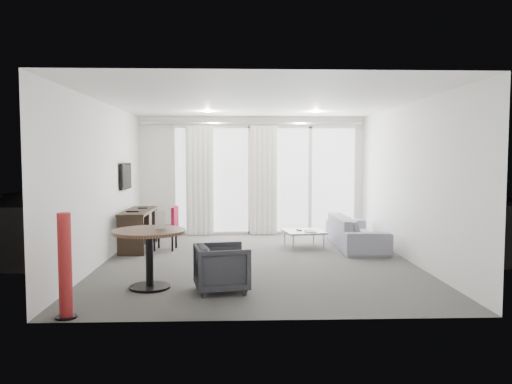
{
  "coord_description": "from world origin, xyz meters",
  "views": [
    {
      "loc": [
        -0.32,
        -8.12,
        1.71
      ],
      "look_at": [
        0.0,
        0.6,
        1.1
      ],
      "focal_mm": 35.0,
      "sensor_mm": 36.0,
      "label": 1
    }
  ],
  "objects_px": {
    "tub_armchair": "(222,268)",
    "rattan_chair_b": "(310,210)",
    "desk": "(139,229)",
    "coffee_table": "(304,239)",
    "desk_chair": "(165,228)",
    "round_table": "(149,259)",
    "sofa": "(356,232)",
    "red_lamp": "(65,266)",
    "rattan_chair_a": "(269,210)"
  },
  "relations": [
    {
      "from": "coffee_table",
      "to": "sofa",
      "type": "relative_size",
      "value": 0.35
    },
    {
      "from": "round_table",
      "to": "rattan_chair_b",
      "type": "xyz_separation_m",
      "value": [
        2.94,
        5.76,
        0.03
      ]
    },
    {
      "from": "rattan_chair_a",
      "to": "red_lamp",
      "type": "bearing_deg",
      "value": -115.8
    },
    {
      "from": "coffee_table",
      "to": "sofa",
      "type": "xyz_separation_m",
      "value": [
        1.0,
        -0.01,
        0.14
      ]
    },
    {
      "from": "desk_chair",
      "to": "red_lamp",
      "type": "height_order",
      "value": "red_lamp"
    },
    {
      "from": "sofa",
      "to": "desk",
      "type": "bearing_deg",
      "value": 89.64
    },
    {
      "from": "desk_chair",
      "to": "red_lamp",
      "type": "xyz_separation_m",
      "value": [
        -0.49,
        -3.92,
        0.16
      ]
    },
    {
      "from": "desk_chair",
      "to": "sofa",
      "type": "bearing_deg",
      "value": 6.9
    },
    {
      "from": "round_table",
      "to": "tub_armchair",
      "type": "height_order",
      "value": "round_table"
    },
    {
      "from": "desk_chair",
      "to": "sofa",
      "type": "xyz_separation_m",
      "value": [
        3.59,
        0.12,
        -0.1
      ]
    },
    {
      "from": "rattan_chair_a",
      "to": "rattan_chair_b",
      "type": "bearing_deg",
      "value": 10.0
    },
    {
      "from": "desk_chair",
      "to": "tub_armchair",
      "type": "xyz_separation_m",
      "value": [
        1.14,
        -2.92,
        -0.1
      ]
    },
    {
      "from": "desk",
      "to": "coffee_table",
      "type": "height_order",
      "value": "desk"
    },
    {
      "from": "tub_armchair",
      "to": "coffee_table",
      "type": "relative_size",
      "value": 0.94
    },
    {
      "from": "red_lamp",
      "to": "coffee_table",
      "type": "height_order",
      "value": "red_lamp"
    },
    {
      "from": "desk",
      "to": "round_table",
      "type": "relative_size",
      "value": 1.61
    },
    {
      "from": "sofa",
      "to": "rattan_chair_b",
      "type": "xyz_separation_m",
      "value": [
        -0.46,
        2.91,
        0.11
      ]
    },
    {
      "from": "round_table",
      "to": "tub_armchair",
      "type": "xyz_separation_m",
      "value": [
        0.95,
        -0.2,
        -0.08
      ]
    },
    {
      "from": "desk_chair",
      "to": "rattan_chair_b",
      "type": "relative_size",
      "value": 0.97
    },
    {
      "from": "desk",
      "to": "tub_armchair",
      "type": "relative_size",
      "value": 2.32
    },
    {
      "from": "red_lamp",
      "to": "sofa",
      "type": "height_order",
      "value": "red_lamp"
    },
    {
      "from": "tub_armchair",
      "to": "sofa",
      "type": "xyz_separation_m",
      "value": [
        2.45,
        3.04,
        -0.0
      ]
    },
    {
      "from": "coffee_table",
      "to": "rattan_chair_b",
      "type": "relative_size",
      "value": 0.86
    },
    {
      "from": "round_table",
      "to": "sofa",
      "type": "bearing_deg",
      "value": 39.93
    },
    {
      "from": "coffee_table",
      "to": "desk",
      "type": "bearing_deg",
      "value": 179.66
    },
    {
      "from": "round_table",
      "to": "rattan_chair_b",
      "type": "height_order",
      "value": "rattan_chair_b"
    },
    {
      "from": "coffee_table",
      "to": "sofa",
      "type": "height_order",
      "value": "sofa"
    },
    {
      "from": "tub_armchair",
      "to": "rattan_chair_a",
      "type": "bearing_deg",
      "value": -20.36
    },
    {
      "from": "desk_chair",
      "to": "coffee_table",
      "type": "distance_m",
      "value": 2.6
    },
    {
      "from": "tub_armchair",
      "to": "rattan_chair_b",
      "type": "relative_size",
      "value": 0.81
    },
    {
      "from": "desk_chair",
      "to": "sofa",
      "type": "relative_size",
      "value": 0.39
    },
    {
      "from": "desk",
      "to": "tub_armchair",
      "type": "xyz_separation_m",
      "value": [
        1.65,
        -3.07,
        -0.06
      ]
    },
    {
      "from": "desk",
      "to": "desk_chair",
      "type": "relative_size",
      "value": 1.92
    },
    {
      "from": "desk",
      "to": "coffee_table",
      "type": "xyz_separation_m",
      "value": [
        3.11,
        -0.02,
        -0.2
      ]
    },
    {
      "from": "round_table",
      "to": "rattan_chair_a",
      "type": "xyz_separation_m",
      "value": [
        1.91,
        5.49,
        0.05
      ]
    },
    {
      "from": "tub_armchair",
      "to": "rattan_chair_b",
      "type": "distance_m",
      "value": 6.28
    },
    {
      "from": "round_table",
      "to": "red_lamp",
      "type": "relative_size",
      "value": 0.85
    },
    {
      "from": "coffee_table",
      "to": "rattan_chair_a",
      "type": "height_order",
      "value": "rattan_chair_a"
    },
    {
      "from": "desk_chair",
      "to": "round_table",
      "type": "height_order",
      "value": "desk_chair"
    },
    {
      "from": "desk",
      "to": "rattan_chair_b",
      "type": "height_order",
      "value": "rattan_chair_b"
    },
    {
      "from": "coffee_table",
      "to": "rattan_chair_b",
      "type": "height_order",
      "value": "rattan_chair_b"
    },
    {
      "from": "desk",
      "to": "rattan_chair_a",
      "type": "height_order",
      "value": "rattan_chair_a"
    },
    {
      "from": "red_lamp",
      "to": "tub_armchair",
      "type": "height_order",
      "value": "red_lamp"
    },
    {
      "from": "coffee_table",
      "to": "rattan_chair_b",
      "type": "distance_m",
      "value": 2.97
    },
    {
      "from": "desk",
      "to": "desk_chair",
      "type": "xyz_separation_m",
      "value": [
        0.52,
        -0.15,
        0.04
      ]
    },
    {
      "from": "rattan_chair_a",
      "to": "desk_chair",
      "type": "bearing_deg",
      "value": -131.8
    },
    {
      "from": "desk",
      "to": "sofa",
      "type": "relative_size",
      "value": 0.75
    },
    {
      "from": "sofa",
      "to": "rattan_chair_a",
      "type": "relative_size",
      "value": 2.36
    },
    {
      "from": "rattan_chair_a",
      "to": "sofa",
      "type": "bearing_deg",
      "value": -65.19
    },
    {
      "from": "coffee_table",
      "to": "rattan_chair_a",
      "type": "bearing_deg",
      "value": 100.67
    }
  ]
}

